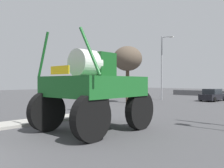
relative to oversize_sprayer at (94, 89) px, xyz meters
The scene contains 7 objects.
ground_plane 11.90m from the oversize_sprayer, 88.16° to the left, with size 120.00×120.00×0.00m, color #424244.
median_island 4.93m from the oversize_sprayer, 154.87° to the right, with size 1.67×10.45×0.15m, color #9E9B93.
oversize_sprayer is the anchor object (origin of this frame).
sedan_ahead 22.09m from the oversize_sprayer, 96.15° to the left, with size 2.12×4.22×1.52m.
traffic_signal_near_left 6.97m from the oversize_sprayer, 139.72° to the left, with size 0.24×0.54×3.78m.
streetlight_far_left 20.85m from the oversize_sprayer, 112.08° to the left, with size 1.75×0.24×8.33m.
bare_tree_left 15.76m from the oversize_sprayer, 123.46° to the left, with size 3.31×3.31×6.42m.
Camera 1 is at (8.21, -1.52, 2.39)m, focal length 37.89 mm.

